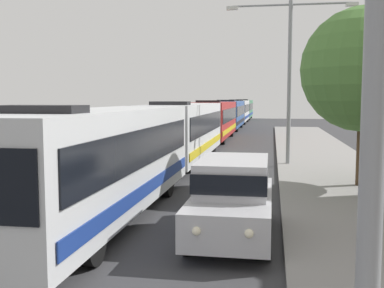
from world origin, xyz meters
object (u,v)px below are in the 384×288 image
streetlamp_mid (290,64)px  roadside_tree (364,70)px  bus_fourth_in_line (229,114)px  bus_tail_end (244,109)px  white_suv (233,195)px  bus_lead (102,159)px  bus_second_in_line (185,129)px  bus_rear (238,111)px  bus_middle (214,119)px

streetlamp_mid → roadside_tree: bearing=-65.8°
bus_fourth_in_line → roadside_tree: (7.84, -32.58, 2.69)m
bus_tail_end → white_suv: size_ratio=2.52×
bus_lead → bus_tail_end: bearing=90.0°
bus_tail_end → streetlamp_mid: 53.07m
bus_tail_end → bus_lead: bearing=-90.0°
bus_second_in_line → white_suv: size_ratio=2.58×
streetlamp_mid → bus_fourth_in_line: bearing=101.3°
bus_second_in_line → bus_rear: bearing=90.0°
bus_middle → white_suv: 26.61m
bus_second_in_line → roadside_tree: 10.57m
bus_tail_end → streetlamp_mid: streetlamp_mid is taller
bus_second_in_line → white_suv: 13.87m
bus_fourth_in_line → white_suv: size_ratio=2.61×
bus_second_in_line → bus_tail_end: same height
bus_fourth_in_line → roadside_tree: size_ratio=1.88×
bus_lead → bus_middle: 25.23m
bus_middle → bus_fourth_in_line: bearing=90.0°
bus_fourth_in_line → bus_second_in_line: bearing=-90.0°
roadside_tree → bus_second_in_line: bearing=140.1°
white_suv → roadside_tree: size_ratio=0.72×
bus_lead → bus_second_in_line: bearing=90.0°
roadside_tree → bus_middle: bearing=111.9°
bus_lead → bus_fourth_in_line: size_ratio=0.94×
bus_lead → bus_middle: size_ratio=0.93×
bus_lead → white_suv: 3.92m
bus_second_in_line → bus_rear: 39.21m
bus_rear → bus_second_in_line: bearing=-90.0°
roadside_tree → white_suv: bearing=-121.4°
bus_fourth_in_line → roadside_tree: roadside_tree is taller
bus_second_in_line → bus_fourth_in_line: 26.02m
streetlamp_mid → roadside_tree: 6.00m
bus_second_in_line → bus_fourth_in_line: same height
bus_second_in_line → bus_rear: same height
bus_lead → bus_rear: same height
bus_second_in_line → bus_fourth_in_line: (0.00, 26.02, 0.00)m
bus_tail_end → bus_fourth_in_line: bearing=-90.0°
bus_rear → roadside_tree: bearing=-80.3°
bus_second_in_line → bus_tail_end: bearing=90.0°
bus_fourth_in_line → bus_rear: 13.19m
bus_fourth_in_line → bus_lead: bearing=-90.0°
bus_lead → roadside_tree: size_ratio=1.77×
bus_fourth_in_line → roadside_tree: bearing=-76.5°
bus_middle → bus_tail_end: 38.59m
white_suv → bus_tail_end: bearing=93.3°
bus_middle → bus_second_in_line: bearing=-90.0°
bus_fourth_in_line → white_suv: 39.55m
bus_lead → white_suv: size_ratio=2.46×
bus_rear → white_suv: 52.69m
bus_lead → bus_second_in_line: size_ratio=0.95×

